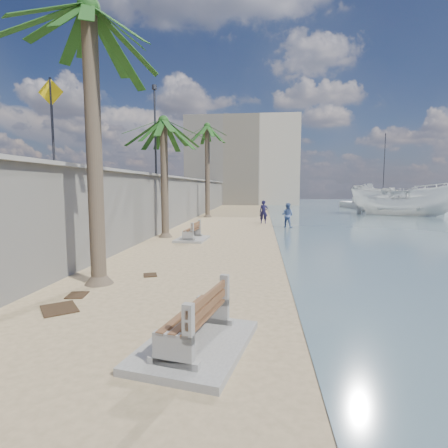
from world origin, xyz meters
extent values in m
plane|color=tan|center=(0.00, 0.00, 0.00)|extent=(140.00, 140.00, 0.00)
cube|color=gray|center=(-5.20, 20.00, 1.75)|extent=(0.45, 70.00, 3.50)
cube|color=gray|center=(-5.20, 20.00, 3.55)|extent=(0.80, 70.00, 0.12)
cube|color=#B7AA93|center=(-2.00, 52.00, 7.00)|extent=(18.00, 12.00, 14.00)
cube|color=gray|center=(0.02, -2.60, 0.07)|extent=(2.14, 2.76, 0.13)
cube|color=gray|center=(-2.53, 9.85, 0.06)|extent=(1.65, 2.33, 0.12)
cylinder|color=brown|center=(-3.60, 1.21, 3.87)|extent=(0.44, 0.44, 7.73)
cylinder|color=brown|center=(-4.27, 10.85, 3.24)|extent=(0.42, 0.42, 6.48)
cylinder|color=brown|center=(-3.90, 24.27, 4.23)|extent=(0.44, 0.44, 8.46)
cylinder|color=#2D2D33|center=(-5.00, 1.50, 4.81)|extent=(0.07, 0.07, 2.40)
cube|color=yellow|center=(-5.00, 1.50, 5.60)|extent=(0.78, 0.03, 0.78)
cylinder|color=#2D2D33|center=(-5.10, 12.00, 6.11)|extent=(0.12, 0.12, 5.00)
cylinder|color=#2D2D33|center=(-5.10, 12.00, 8.61)|extent=(0.28, 0.28, 0.25)
imported|color=black|center=(1.35, 19.01, 1.03)|extent=(0.76, 0.52, 2.07)
imported|color=#4A6199|center=(3.00, 16.45, 0.96)|extent=(1.14, 1.04, 1.91)
imported|color=silver|center=(15.14, 27.96, 1.80)|extent=(5.12, 5.08, 4.39)
cube|color=silver|center=(20.31, 49.34, 0.25)|extent=(8.00, 3.35, 0.70)
cylinder|color=#2D2D33|center=(20.31, 49.34, 5.84)|extent=(0.12, 0.12, 10.68)
cube|color=#382616|center=(-3.53, -0.97, 0.01)|extent=(1.15, 1.17, 0.03)
cube|color=#382616|center=(-3.66, 0.06, 0.01)|extent=(0.56, 0.66, 0.03)
cube|color=#382616|center=(-2.41, 2.31, 0.01)|extent=(0.57, 0.63, 0.03)
camera|label=1|loc=(1.14, -8.42, 2.85)|focal=28.00mm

